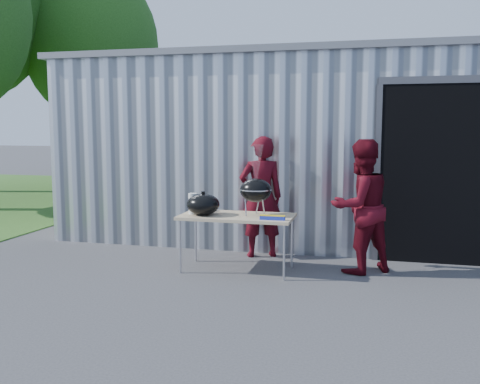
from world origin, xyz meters
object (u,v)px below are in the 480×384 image
(person_bystander, at_px, (361,206))
(person_cook, at_px, (261,197))
(folding_table, at_px, (237,218))
(kettle_grill, at_px, (256,184))

(person_bystander, bearing_deg, person_cook, -57.98)
(person_cook, bearing_deg, person_bystander, 136.05)
(folding_table, bearing_deg, person_bystander, 11.23)
(folding_table, xyz_separation_m, kettle_grill, (0.24, 0.05, 0.46))
(person_cook, height_order, person_bystander, person_cook)
(kettle_grill, xyz_separation_m, person_bystander, (1.35, 0.26, -0.29))
(folding_table, xyz_separation_m, person_bystander, (1.59, 0.32, 0.17))
(folding_table, height_order, person_cook, person_cook)
(kettle_grill, xyz_separation_m, person_cook, (-0.10, 0.80, -0.28))
(folding_table, distance_m, person_cook, 0.88)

